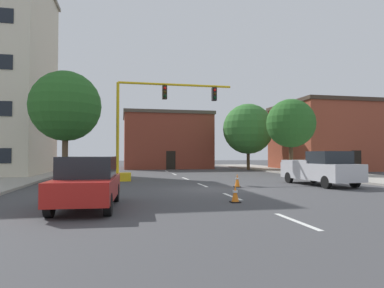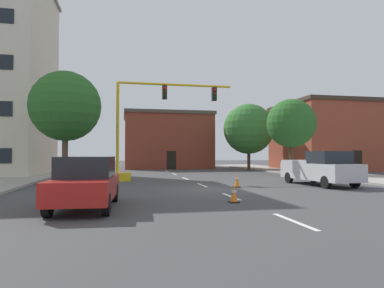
# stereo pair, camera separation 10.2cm
# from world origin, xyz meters

# --- Properties ---
(ground_plane) EXTENTS (160.00, 160.00, 0.00)m
(ground_plane) POSITION_xyz_m (0.00, 0.00, 0.00)
(ground_plane) COLOR #424244
(sidewalk_right) EXTENTS (6.00, 56.00, 0.14)m
(sidewalk_right) POSITION_xyz_m (12.86, 8.00, 0.07)
(sidewalk_right) COLOR #9E998E
(sidewalk_right) RESTS_ON ground_plane
(lane_stripe_seg_1) EXTENTS (0.16, 2.40, 0.01)m
(lane_stripe_seg_1) POSITION_xyz_m (0.00, -8.50, 0.00)
(lane_stripe_seg_1) COLOR silver
(lane_stripe_seg_1) RESTS_ON ground_plane
(lane_stripe_seg_2) EXTENTS (0.16, 2.40, 0.01)m
(lane_stripe_seg_2) POSITION_xyz_m (0.00, -3.00, 0.00)
(lane_stripe_seg_2) COLOR silver
(lane_stripe_seg_2) RESTS_ON ground_plane
(lane_stripe_seg_3) EXTENTS (0.16, 2.40, 0.01)m
(lane_stripe_seg_3) POSITION_xyz_m (0.00, 2.50, 0.00)
(lane_stripe_seg_3) COLOR silver
(lane_stripe_seg_3) RESTS_ON ground_plane
(lane_stripe_seg_4) EXTENTS (0.16, 2.40, 0.01)m
(lane_stripe_seg_4) POSITION_xyz_m (0.00, 8.00, 0.00)
(lane_stripe_seg_4) COLOR silver
(lane_stripe_seg_4) RESTS_ON ground_plane
(lane_stripe_seg_5) EXTENTS (0.16, 2.40, 0.01)m
(lane_stripe_seg_5) POSITION_xyz_m (0.00, 13.50, 0.00)
(lane_stripe_seg_5) COLOR silver
(lane_stripe_seg_5) RESTS_ON ground_plane
(lane_stripe_seg_6) EXTENTS (0.16, 2.40, 0.01)m
(lane_stripe_seg_6) POSITION_xyz_m (0.00, 19.00, 0.00)
(lane_stripe_seg_6) COLOR silver
(lane_stripe_seg_6) RESTS_ON ground_plane
(building_brick_center) EXTENTS (11.07, 10.07, 7.12)m
(building_brick_center) POSITION_xyz_m (1.02, 27.81, 3.57)
(building_brick_center) COLOR brown
(building_brick_center) RESTS_ON ground_plane
(building_row_right) EXTENTS (10.37, 10.51, 7.72)m
(building_row_right) POSITION_xyz_m (18.72, 18.61, 3.87)
(building_row_right) COLOR brown
(building_row_right) RESTS_ON ground_plane
(traffic_signal_gantry) EXTENTS (8.94, 1.20, 6.83)m
(traffic_signal_gantry) POSITION_xyz_m (-3.82, 6.70, 2.24)
(traffic_signal_gantry) COLOR yellow
(traffic_signal_gantry) RESTS_ON ground_plane
(tree_right_far) EXTENTS (5.82, 5.82, 7.66)m
(tree_right_far) POSITION_xyz_m (9.67, 20.20, 4.75)
(tree_right_far) COLOR #4C3823
(tree_right_far) RESTS_ON ground_plane
(tree_left_near) EXTENTS (4.37, 4.37, 7.01)m
(tree_left_near) POSITION_xyz_m (-8.13, 5.28, 4.81)
(tree_left_near) COLOR brown
(tree_left_near) RESTS_ON ground_plane
(tree_right_mid) EXTENTS (4.36, 4.36, 6.78)m
(tree_right_mid) POSITION_xyz_m (10.19, 11.01, 4.58)
(tree_right_mid) COLOR #4C3823
(tree_right_mid) RESTS_ON ground_plane
(pickup_truck_silver) EXTENTS (2.32, 5.51, 1.99)m
(pickup_truck_silver) POSITION_xyz_m (6.74, 1.00, 0.97)
(pickup_truck_silver) COLOR #BCBCC1
(pickup_truck_silver) RESTS_ON ground_plane
(sedan_red_near_left) EXTENTS (2.10, 4.60, 1.74)m
(sedan_red_near_left) POSITION_xyz_m (-5.78, -5.05, 0.89)
(sedan_red_near_left) COLOR #B21E19
(sedan_red_near_left) RESTS_ON ground_plane
(traffic_cone_roadside_a) EXTENTS (0.36, 0.36, 0.76)m
(traffic_cone_roadside_a) POSITION_xyz_m (1.59, 0.87, 0.37)
(traffic_cone_roadside_a) COLOR black
(traffic_cone_roadside_a) RESTS_ON ground_plane
(traffic_cone_roadside_b) EXTENTS (0.36, 0.36, 0.65)m
(traffic_cone_roadside_b) POSITION_xyz_m (-0.46, -4.76, 0.32)
(traffic_cone_roadside_b) COLOR black
(traffic_cone_roadside_b) RESTS_ON ground_plane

